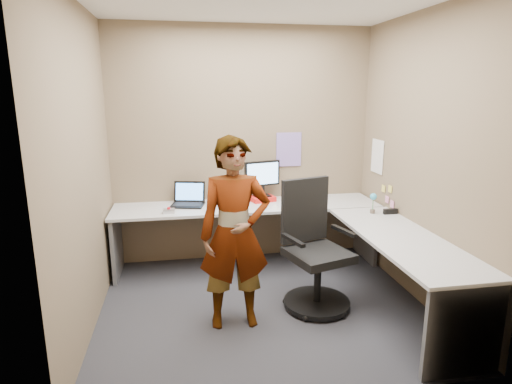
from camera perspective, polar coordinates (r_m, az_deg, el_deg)
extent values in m
plane|color=#26262B|center=(4.18, 1.01, -14.95)|extent=(3.00, 3.00, 0.00)
plane|color=brown|center=(5.00, -1.79, 6.13)|extent=(3.00, 0.00, 3.00)
plane|color=brown|center=(4.28, 21.29, 3.98)|extent=(0.00, 2.70, 2.70)
plane|color=brown|center=(3.74, -22.08, 2.68)|extent=(0.00, 2.70, 2.70)
cube|color=#B3B3B3|center=(4.80, -1.18, -1.89)|extent=(2.96, 0.65, 0.03)
cube|color=#B3B3B3|center=(3.99, 18.89, -5.88)|extent=(0.65, 1.91, 0.03)
cube|color=#59595B|center=(4.92, -18.09, -6.68)|extent=(0.04, 0.60, 0.70)
cube|color=#59595B|center=(5.32, 14.42, -4.91)|extent=(0.04, 0.60, 0.70)
cube|color=#59595B|center=(3.44, 25.98, -16.45)|extent=(0.60, 0.04, 0.70)
cube|color=red|center=(4.96, 0.86, -0.90)|extent=(0.31, 0.26, 0.05)
cube|color=black|center=(4.95, 0.86, -0.52)|extent=(0.21, 0.17, 0.01)
cube|color=black|center=(4.95, 0.82, 0.22)|extent=(0.05, 0.05, 0.11)
cube|color=black|center=(4.91, 0.83, 2.48)|extent=(0.43, 0.14, 0.29)
cube|color=#8BBFF1|center=(4.90, 0.92, 2.44)|extent=(0.38, 0.11, 0.24)
cube|color=black|center=(4.81, -9.12, -1.75)|extent=(0.40, 0.33, 0.02)
cube|color=black|center=(4.90, -8.86, 0.07)|extent=(0.36, 0.15, 0.23)
cube|color=#4A92EB|center=(4.90, -8.86, 0.07)|extent=(0.31, 0.12, 0.19)
cube|color=#B7B7BC|center=(4.57, -11.54, -2.50)|extent=(0.12, 0.08, 0.04)
sphere|color=red|center=(4.55, -11.56, -2.17)|extent=(0.04, 0.04, 0.04)
cone|color=white|center=(4.64, 2.59, -1.88)|extent=(0.10, 0.10, 0.06)
cube|color=black|center=(4.66, 17.49, -2.48)|extent=(0.15, 0.04, 0.05)
cylinder|color=brown|center=(4.63, 15.26, -2.51)|extent=(0.05, 0.05, 0.04)
cylinder|color=#338C3F|center=(4.61, 15.33, -1.44)|extent=(0.01, 0.01, 0.14)
sphere|color=#3FB5E0|center=(4.59, 15.39, -0.59)|extent=(0.07, 0.07, 0.07)
cube|color=#846BB7|center=(5.10, 4.39, 5.68)|extent=(0.30, 0.01, 0.40)
cube|color=white|center=(5.07, 15.88, 4.58)|extent=(0.01, 0.28, 0.38)
cube|color=#F2E059|center=(4.81, 17.44, 0.39)|extent=(0.01, 0.07, 0.07)
cube|color=pink|center=(4.89, 17.07, -0.96)|extent=(0.01, 0.07, 0.07)
cube|color=pink|center=(4.79, 17.70, -1.54)|extent=(0.01, 0.07, 0.07)
cube|color=#F2E059|center=(4.95, 16.63, 0.44)|extent=(0.01, 0.07, 0.07)
cylinder|color=black|center=(4.18, 8.10, -14.38)|extent=(0.62, 0.62, 0.04)
cylinder|color=black|center=(4.07, 8.21, -11.34)|extent=(0.07, 0.07, 0.44)
cube|color=black|center=(3.98, 8.32, -8.30)|extent=(0.64, 0.64, 0.08)
cube|color=black|center=(4.05, 6.52, -2.38)|extent=(0.48, 0.20, 0.61)
cube|color=black|center=(3.77, 4.95, -6.41)|extent=(0.14, 0.33, 0.03)
cube|color=black|center=(4.07, 11.61, -5.10)|extent=(0.14, 0.33, 0.03)
imported|color=#999399|center=(3.59, -2.84, -5.58)|extent=(0.60, 0.39, 1.63)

